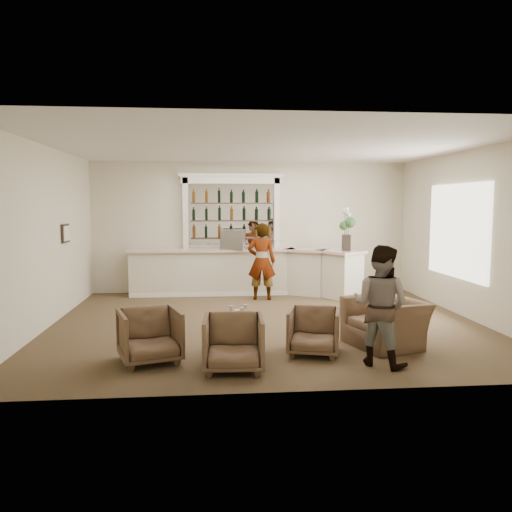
{
  "coord_description": "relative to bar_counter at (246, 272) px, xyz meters",
  "views": [
    {
      "loc": [
        -1.03,
        -9.22,
        2.25
      ],
      "look_at": [
        -0.11,
        0.9,
        1.18
      ],
      "focal_mm": 35.0,
      "sensor_mm": 36.0,
      "label": 1
    }
  ],
  "objects": [
    {
      "name": "wine_glass_bar_left",
      "position": [
        0.73,
        0.04,
        0.67
      ],
      "size": [
        0.07,
        0.07,
        0.21
      ],
      "primitive_type": null,
      "color": "white",
      "rests_on": "bar_counter"
    },
    {
      "name": "wine_glass_bar_right",
      "position": [
        0.86,
        0.02,
        0.67
      ],
      "size": [
        0.07,
        0.07,
        0.21
      ],
      "primitive_type": null,
      "color": "white",
      "rests_on": "bar_counter"
    },
    {
      "name": "flower_vase",
      "position": [
        2.33,
        -0.69,
        1.14
      ],
      "size": [
        0.27,
        0.27,
        1.01
      ],
      "color": "black",
      "rests_on": "bar_counter"
    },
    {
      "name": "bar_counter",
      "position": [
        0.0,
        0.0,
        0.0
      ],
      "size": [
        5.72,
        1.8,
        1.14
      ],
      "color": "beige",
      "rests_on": "ground"
    },
    {
      "name": "room_shell",
      "position": [
        0.33,
        -2.29,
        1.77
      ],
      "size": [
        8.04,
        7.02,
        3.32
      ],
      "color": "beige",
      "rests_on": "ground"
    },
    {
      "name": "napkin_holder",
      "position": [
        -0.47,
        -4.66,
        -0.01
      ],
      "size": [
        0.08,
        0.08,
        0.12
      ],
      "primitive_type": "cube",
      "color": "silver",
      "rests_on": "cocktail_table"
    },
    {
      "name": "back_bar_alcove",
      "position": [
        -0.34,
        0.41,
        1.46
      ],
      "size": [
        2.64,
        0.25,
        3.0
      ],
      "color": "white",
      "rests_on": "ground"
    },
    {
      "name": "cocktail_table",
      "position": [
        -0.45,
        -4.8,
        -0.32
      ],
      "size": [
        0.71,
        0.71,
        0.5
      ],
      "primitive_type": "cylinder",
      "color": "#513323",
      "rests_on": "ground"
    },
    {
      "name": "wine_glass_tbl_b",
      "position": [
        -0.35,
        -4.72,
        0.03
      ],
      "size": [
        0.07,
        0.07,
        0.21
      ],
      "primitive_type": null,
      "color": "white",
      "rests_on": "cocktail_table"
    },
    {
      "name": "armchair_far",
      "position": [
        1.88,
        -4.69,
        -0.2
      ],
      "size": [
        1.31,
        1.4,
        0.74
      ],
      "primitive_type": "imported",
      "rotation": [
        0.0,
        0.0,
        -1.25
      ],
      "color": "brown",
      "rests_on": "ground"
    },
    {
      "name": "armchair_right",
      "position": [
        0.66,
        -5.02,
        -0.22
      ],
      "size": [
        0.93,
        0.94,
        0.7
      ],
      "primitive_type": "imported",
      "rotation": [
        0.0,
        0.0,
        -0.27
      ],
      "color": "brown",
      "rests_on": "ground"
    },
    {
      "name": "sommelier",
      "position": [
        0.32,
        -0.67,
        0.33
      ],
      "size": [
        0.71,
        0.52,
        1.8
      ],
      "primitive_type": "imported",
      "rotation": [
        0.0,
        0.0,
        3.0
      ],
      "color": "gray",
      "rests_on": "ground"
    },
    {
      "name": "armchair_left",
      "position": [
        -1.74,
        -5.18,
        -0.19
      ],
      "size": [
        1.04,
        1.05,
        0.77
      ],
      "primitive_type": "imported",
      "rotation": [
        0.0,
        0.0,
        0.31
      ],
      "color": "brown",
      "rests_on": "ground"
    },
    {
      "name": "armchair_center",
      "position": [
        -0.57,
        -5.63,
        -0.2
      ],
      "size": [
        0.84,
        0.87,
        0.75
      ],
      "primitive_type": "imported",
      "rotation": [
        0.0,
        0.0,
        -0.05
      ],
      "color": "brown",
      "rests_on": "ground"
    },
    {
      "name": "wine_glass_tbl_c",
      "position": [
        -0.41,
        -4.93,
        0.03
      ],
      "size": [
        0.07,
        0.07,
        0.21
      ],
      "primitive_type": null,
      "color": "white",
      "rests_on": "cocktail_table"
    },
    {
      "name": "guest",
      "position": [
        1.47,
        -5.58,
        0.27
      ],
      "size": [
        1.03,
        1.02,
        1.68
      ],
      "primitive_type": "imported",
      "rotation": [
        0.0,
        0.0,
        2.41
      ],
      "color": "gray",
      "rests_on": "ground"
    },
    {
      "name": "espresso_machine",
      "position": [
        -0.32,
        -0.05,
        0.81
      ],
      "size": [
        0.63,
        0.56,
        0.48
      ],
      "primitive_type": "cube",
      "rotation": [
        0.0,
        0.0,
        -0.21
      ],
      "color": "#AEAEB3",
      "rests_on": "bar_counter"
    },
    {
      "name": "ground",
      "position": [
        0.16,
        -3.0,
        -0.57
      ],
      "size": [
        8.0,
        8.0,
        0.0
      ],
      "primitive_type": "plane",
      "color": "brown",
      "rests_on": "ground"
    },
    {
      "name": "wine_glass_tbl_a",
      "position": [
        -0.57,
        -4.77,
        0.03
      ],
      "size": [
        0.07,
        0.07,
        0.21
      ],
      "primitive_type": null,
      "color": "white",
      "rests_on": "cocktail_table"
    }
  ]
}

